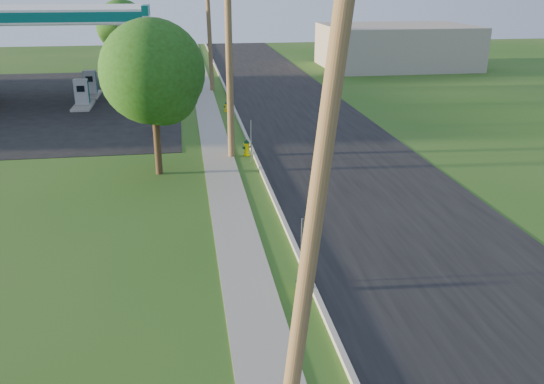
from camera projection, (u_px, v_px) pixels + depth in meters
The scene contains 20 objects.
ground_plane at pixel (329, 380), 12.37m from camera, with size 140.00×140.00×0.00m, color #235314.
road at pixel (379, 202), 22.28m from camera, with size 8.00×120.00×0.02m, color black.
curb at pixel (277, 206), 21.69m from camera, with size 0.15×120.00×0.15m, color #A2A095.
sidewalk at pixel (231, 210), 21.46m from camera, with size 1.50×120.00×0.03m, color gray.
utility_pole_near at pixel (318, 188), 9.69m from camera, with size 1.40×0.32×9.48m.
utility_pole_mid at pixel (229, 53), 26.32m from camera, with size 1.40×0.32×9.80m.
utility_pole_far at pixel (209, 26), 43.06m from camera, with size 1.40×0.32×9.50m.
sign_post_near at pixel (302, 252), 15.95m from camera, with size 0.05×0.04×2.00m, color gray.
sign_post_mid at pixel (251, 141), 26.89m from camera, with size 0.05×0.04×2.00m, color gray.
sign_post_far at pixel (229, 93), 38.20m from camera, with size 0.05×0.04×2.00m, color gray.
gas_canopy at pixel (7, 15), 37.98m from camera, with size 18.18×9.18×6.40m.
fuel_pump_ne at pixel (82, 97), 38.57m from camera, with size 1.20×3.20×1.90m.
fuel_pump_se at pixel (90, 86), 42.27m from camera, with size 1.20×3.20×1.90m.
price_pylon at pixel (147, 33), 30.70m from camera, with size 0.34×2.04×6.85m.
distant_building at pixel (396, 46), 55.97m from camera, with size 14.00×10.00×4.00m, color #A2988B.
tree_verge at pixel (155, 76), 24.01m from camera, with size 4.41×4.41×6.69m.
tree_lot at pixel (123, 28), 48.86m from camera, with size 4.35×4.35×6.59m.
hydrant_near at pixel (302, 282), 15.76m from camera, with size 0.34×0.31×0.67m.
hydrant_mid at pixel (247, 148), 28.04m from camera, with size 0.42×0.38×0.81m.
hydrant_far at pixel (226, 107), 37.39m from camera, with size 0.35×0.31×0.67m.
Camera 1 is at (-2.77, -9.89, 8.09)m, focal length 38.00 mm.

